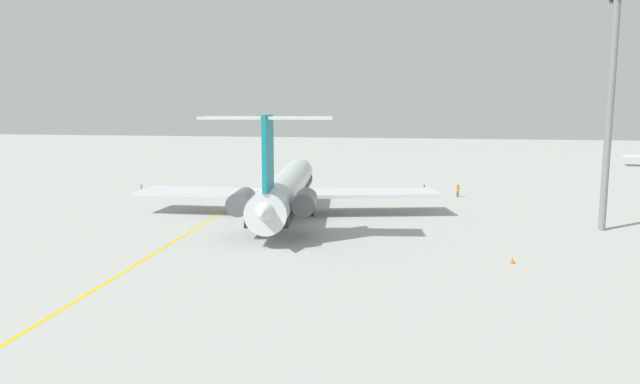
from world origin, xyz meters
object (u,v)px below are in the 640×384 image
(safety_cone_wingtip, at_px, (400,190))
(light_mast, at_px, (610,102))
(ground_crew_near_tail, at_px, (458,189))
(main_jetliner, at_px, (286,189))
(safety_cone_nose, at_px, (513,260))
(ground_crew_portside, at_px, (141,188))
(ground_crew_near_nose, at_px, (424,189))

(safety_cone_wingtip, bearing_deg, light_mast, 42.64)
(ground_crew_near_tail, height_order, safety_cone_wingtip, ground_crew_near_tail)
(main_jetliner, relative_size, safety_cone_wingtip, 73.67)
(main_jetliner, height_order, safety_cone_nose, main_jetliner)
(ground_crew_portside, bearing_deg, main_jetliner, 123.97)
(main_jetliner, xyz_separation_m, safety_cone_wingtip, (-22.84, 11.71, -2.95))
(main_jetliner, distance_m, safety_cone_nose, 28.80)
(main_jetliner, distance_m, ground_crew_near_tail, 27.79)
(safety_cone_wingtip, bearing_deg, ground_crew_near_tail, 66.21)
(ground_crew_near_tail, xyz_separation_m, ground_crew_portside, (7.49, -44.56, -0.05))
(safety_cone_nose, relative_size, light_mast, 0.02)
(ground_crew_near_nose, bearing_deg, ground_crew_near_tail, 33.61)
(ground_crew_near_nose, bearing_deg, safety_cone_nose, -43.18)
(main_jetliner, height_order, ground_crew_near_tail, main_jetliner)
(ground_crew_near_nose, height_order, ground_crew_portside, ground_crew_portside)
(ground_crew_near_nose, distance_m, ground_crew_near_tail, 4.67)
(ground_crew_portside, xyz_separation_m, safety_cone_wingtip, (-11.14, 36.28, -0.78))
(ground_crew_near_tail, distance_m, safety_cone_nose, 36.05)
(ground_crew_near_tail, relative_size, safety_cone_nose, 3.19)
(main_jetliner, bearing_deg, light_mast, -100.73)
(main_jetliner, distance_m, ground_crew_near_nose, 24.69)
(ground_crew_portside, height_order, safety_cone_nose, ground_crew_portside)
(safety_cone_wingtip, bearing_deg, ground_crew_portside, -72.93)
(ground_crew_near_nose, distance_m, safety_cone_wingtip, 5.15)
(ground_crew_portside, bearing_deg, light_mast, 137.00)
(ground_crew_near_nose, distance_m, ground_crew_portside, 40.59)
(ground_crew_portside, height_order, safety_cone_wingtip, ground_crew_portside)
(ground_crew_near_nose, bearing_deg, light_mast, -13.49)
(ground_crew_portside, bearing_deg, ground_crew_near_tail, 158.98)
(ground_crew_near_tail, relative_size, ground_crew_portside, 1.05)
(safety_cone_wingtip, bearing_deg, main_jetliner, -27.14)
(main_jetliner, xyz_separation_m, ground_crew_near_tail, (-19.19, 19.99, -2.11))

